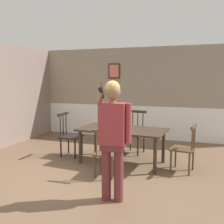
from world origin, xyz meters
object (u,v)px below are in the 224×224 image
Objects in this scene: dining_table at (122,133)px; chair_by_doorway at (105,153)px; chair_near_window at (70,135)px; person_figure at (113,132)px; chair_opposite_corner at (135,133)px; chair_at_table_head at (184,148)px.

dining_table is 2.10× the size of chair_by_doorway.
person_figure reaches higher than chair_near_window.
chair_by_doorway is 0.88× the size of chair_opposite_corner.
person_figure is (0.29, -2.55, 0.54)m from chair_opposite_corner.
chair_by_doorway is at bearing 128.09° from chair_at_table_head.
chair_by_doorway is at bearing 52.50° from chair_near_window.
chair_by_doorway is (-0.07, -0.85, -0.22)m from dining_table.
person_figure is at bearing 159.24° from chair_at_table_head.
chair_at_table_head is at bearing 85.38° from chair_near_window.
chair_at_table_head is at bearing -4.81° from dining_table.
dining_table is 1.77m from person_figure.
chair_opposite_corner is (0.07, 0.85, -0.17)m from dining_table.
person_figure reaches higher than dining_table.
chair_near_window reaches higher than dining_table.
person_figure is at bearing -77.83° from dining_table.
chair_opposite_corner is at bearing 84.05° from chair_by_doorway.
chair_opposite_corner reaches higher than chair_at_table_head.
chair_at_table_head is at bearing 27.14° from chair_by_doorway.
dining_table is 2.03× the size of chair_at_table_head.
chair_opposite_corner reaches higher than chair_near_window.
chair_near_window is 1.08× the size of chair_at_table_head.
chair_near_window is 0.57× the size of person_figure.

